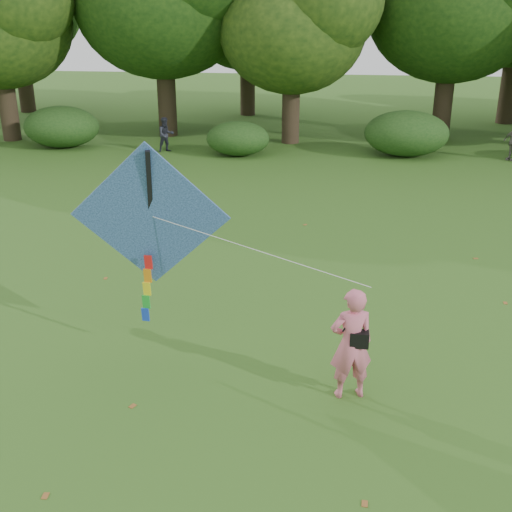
# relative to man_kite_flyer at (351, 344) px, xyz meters

# --- Properties ---
(ground) EXTENTS (100.00, 100.00, 0.00)m
(ground) POSITION_rel_man_kite_flyer_xyz_m (-0.45, 0.26, -0.97)
(ground) COLOR #265114
(ground) RESTS_ON ground
(man_kite_flyer) EXTENTS (0.80, 0.64, 1.93)m
(man_kite_flyer) POSITION_rel_man_kite_flyer_xyz_m (0.00, 0.00, 0.00)
(man_kite_flyer) COLOR #D8657C
(man_kite_flyer) RESTS_ON ground
(bystander_left) EXTENTS (0.90, 0.86, 1.47)m
(bystander_left) POSITION_rel_man_kite_flyer_xyz_m (-7.63, 17.68, -0.23)
(bystander_left) COLOR #262833
(bystander_left) RESTS_ON ground
(crossbody_bag) EXTENTS (0.43, 0.20, 0.74)m
(crossbody_bag) POSITION_rel_man_kite_flyer_xyz_m (0.12, -0.03, 0.13)
(crossbody_bag) COLOR black
(crossbody_bag) RESTS_ON ground
(flying_kite) EXTENTS (5.08, 1.44, 3.37)m
(flying_kite) POSITION_rel_man_kite_flyer_xyz_m (-3.47, 0.96, 1.67)
(flying_kite) COLOR #2744A9
(flying_kite) RESTS_ON ground
(tree_line) EXTENTS (54.70, 15.30, 9.48)m
(tree_line) POSITION_rel_man_kite_flyer_xyz_m (1.22, 23.14, 4.64)
(tree_line) COLOR #3A2D1E
(tree_line) RESTS_ON ground
(shrub_band) EXTENTS (39.15, 3.22, 1.88)m
(shrub_band) POSITION_rel_man_kite_flyer_xyz_m (-1.18, 17.86, -0.11)
(shrub_band) COLOR #264919
(shrub_band) RESTS_ON ground
(fallen_leaves) EXTENTS (9.13, 13.91, 0.01)m
(fallen_leaves) POSITION_rel_man_kite_flyer_xyz_m (-2.22, 4.49, -0.96)
(fallen_leaves) COLOR brown
(fallen_leaves) RESTS_ON ground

